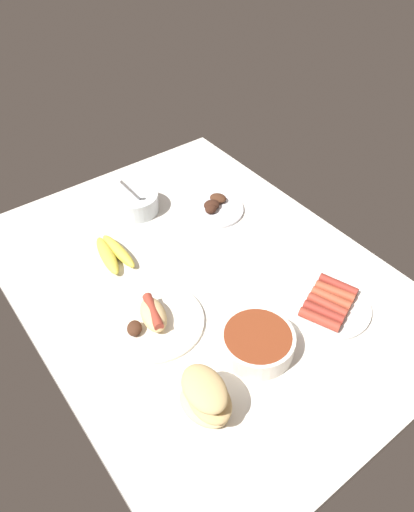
# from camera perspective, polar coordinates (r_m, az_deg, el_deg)

# --- Properties ---
(ground_plane) EXTENTS (1.20, 0.90, 0.03)m
(ground_plane) POSITION_cam_1_polar(r_m,az_deg,el_deg) (1.29, -0.75, -2.99)
(ground_plane) COLOR silver
(plate_hotdog_assembled) EXTENTS (0.25, 0.25, 0.06)m
(plate_hotdog_assembled) POSITION_cam_1_polar(r_m,az_deg,el_deg) (1.17, -6.56, -7.60)
(plate_hotdog_assembled) COLOR white
(plate_hotdog_assembled) RESTS_ON ground_plane
(plate_sausages) EXTENTS (0.22, 0.22, 0.03)m
(plate_sausages) POSITION_cam_1_polar(r_m,az_deg,el_deg) (1.24, 14.52, -5.66)
(plate_sausages) COLOR white
(plate_sausages) RESTS_ON ground_plane
(bowl_coleslaw) EXTENTS (0.14, 0.14, 0.16)m
(bowl_coleslaw) POSITION_cam_1_polar(r_m,az_deg,el_deg) (1.50, -8.66, 6.55)
(bowl_coleslaw) COLOR silver
(bowl_coleslaw) RESTS_ON ground_plane
(plate_grilled_meat) EXTENTS (0.19, 0.19, 0.04)m
(plate_grilled_meat) POSITION_cam_1_polar(r_m,az_deg,el_deg) (1.49, 0.80, 5.91)
(plate_grilled_meat) COLOR white
(plate_grilled_meat) RESTS_ON ground_plane
(bowl_chili) EXTENTS (0.17, 0.17, 0.05)m
(bowl_chili) POSITION_cam_1_polar(r_m,az_deg,el_deg) (1.11, 6.10, -10.29)
(bowl_chili) COLOR white
(bowl_chili) RESTS_ON ground_plane
(banana_bunch) EXTENTS (0.17, 0.09, 0.03)m
(banana_bunch) POSITION_cam_1_polar(r_m,az_deg,el_deg) (1.35, -11.38, 0.33)
(banana_bunch) COLOR gold
(banana_bunch) RESTS_ON ground_plane
(bread_stack) EXTENTS (0.14, 0.11, 0.11)m
(bread_stack) POSITION_cam_1_polar(r_m,az_deg,el_deg) (1.00, -0.13, -16.80)
(bread_stack) COLOR #E5C689
(bread_stack) RESTS_ON ground_plane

